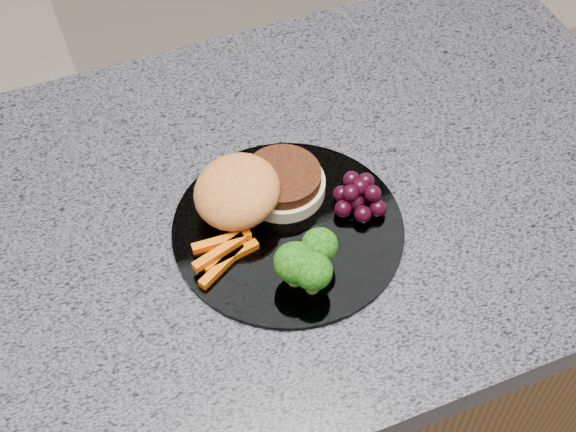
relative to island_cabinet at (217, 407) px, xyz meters
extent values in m
cube|color=brown|center=(0.00, 0.00, 0.00)|extent=(1.20, 0.60, 0.86)
cube|color=#555560|center=(0.00, 0.00, 0.45)|extent=(1.20, 0.60, 0.04)
cylinder|color=white|center=(0.10, -0.05, 0.47)|extent=(0.26, 0.26, 0.01)
cylinder|color=beige|center=(0.12, 0.00, 0.48)|extent=(0.12, 0.12, 0.02)
cylinder|color=#451E0D|center=(0.12, 0.00, 0.50)|extent=(0.11, 0.11, 0.01)
ellipsoid|color=#C46F31|center=(0.06, -0.01, 0.50)|extent=(0.12, 0.12, 0.05)
cube|color=#D25703|center=(0.02, -0.05, 0.48)|extent=(0.06, 0.03, 0.01)
cube|color=#D25703|center=(0.03, -0.06, 0.48)|extent=(0.07, 0.02, 0.01)
cube|color=#D25703|center=(0.02, -0.07, 0.48)|extent=(0.06, 0.04, 0.01)
cube|color=#D25703|center=(0.03, -0.05, 0.49)|extent=(0.07, 0.01, 0.01)
cube|color=#D25703|center=(0.02, -0.06, 0.49)|extent=(0.07, 0.03, 0.01)
cylinder|color=olive|center=(0.08, -0.12, 0.49)|extent=(0.02, 0.02, 0.02)
ellipsoid|color=#0A3707|center=(0.08, -0.12, 0.51)|extent=(0.05, 0.05, 0.04)
cylinder|color=olive|center=(0.12, -0.11, 0.49)|extent=(0.01, 0.01, 0.02)
ellipsoid|color=#0A3707|center=(0.12, -0.11, 0.51)|extent=(0.04, 0.04, 0.04)
cylinder|color=olive|center=(0.10, -0.13, 0.49)|extent=(0.01, 0.01, 0.02)
ellipsoid|color=#0A3707|center=(0.10, -0.13, 0.51)|extent=(0.04, 0.04, 0.04)
sphere|color=black|center=(0.18, -0.05, 0.49)|extent=(0.02, 0.02, 0.02)
sphere|color=black|center=(0.20, -0.05, 0.49)|extent=(0.02, 0.02, 0.02)
sphere|color=black|center=(0.20, -0.03, 0.49)|extent=(0.02, 0.02, 0.02)
sphere|color=black|center=(0.17, -0.03, 0.49)|extent=(0.02, 0.02, 0.02)
sphere|color=black|center=(0.17, -0.05, 0.49)|extent=(0.02, 0.02, 0.02)
sphere|color=black|center=(0.18, -0.07, 0.49)|extent=(0.02, 0.02, 0.02)
sphere|color=black|center=(0.20, -0.07, 0.49)|extent=(0.02, 0.02, 0.02)
sphere|color=black|center=(0.19, -0.04, 0.50)|extent=(0.02, 0.02, 0.02)
sphere|color=black|center=(0.18, -0.05, 0.50)|extent=(0.02, 0.02, 0.02)
sphere|color=black|center=(0.20, -0.06, 0.50)|extent=(0.02, 0.02, 0.02)
sphere|color=black|center=(0.19, -0.03, 0.50)|extent=(0.02, 0.02, 0.02)
sphere|color=black|center=(0.20, -0.04, 0.50)|extent=(0.02, 0.02, 0.02)
camera|label=1|loc=(-0.10, -0.55, 1.18)|focal=50.00mm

